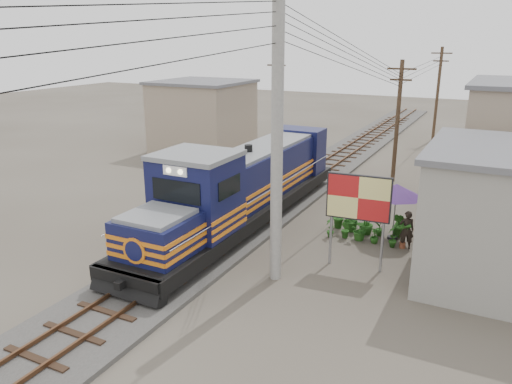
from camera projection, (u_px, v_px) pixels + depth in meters
The scene contains 14 objects.
ground at pixel (200, 254), 19.64m from camera, with size 120.00×120.00×0.00m, color #473F35.
ballast at pixel (297, 187), 28.14m from camera, with size 3.60×70.00×0.16m, color #595651.
track at pixel (297, 184), 28.09m from camera, with size 1.15×70.00×0.12m.
locomotive at pixel (243, 189), 22.18m from camera, with size 2.92×15.91×3.94m.
utility_pole_main at pixel (277, 139), 16.23m from camera, with size 0.40×0.40×10.00m.
wooden_pole_mid at pixel (398, 119), 28.55m from camera, with size 1.60×0.24×7.00m.
wooden_pole_far at pixel (438, 92), 40.29m from camera, with size 1.60×0.24×7.50m.
wooden_pole_left at pixel (276, 103), 36.06m from camera, with size 1.60×0.24×7.00m.
power_lines at pixel (286, 50), 24.71m from camera, with size 9.65×19.00×3.30m.
shophouse_left at pixel (203, 116), 36.82m from camera, with size 6.30×6.30×5.20m.
billboard at pixel (358, 200), 17.71m from camera, with size 2.30×0.31×3.55m.
market_umbrella at pixel (396, 191), 20.50m from camera, with size 2.50×2.50×2.42m.
vendor at pixel (407, 230), 19.93m from camera, with size 0.58×0.38×1.60m, color black.
plant_nursery at pixel (362, 224), 21.35m from camera, with size 3.33×1.97×1.09m.
Camera 1 is at (10.11, -15.11, 8.13)m, focal length 35.00 mm.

